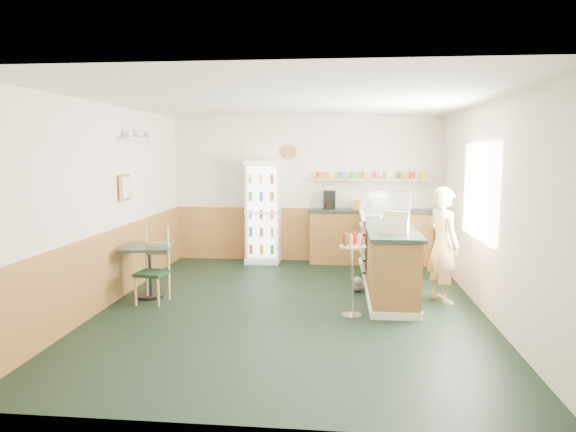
# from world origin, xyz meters

# --- Properties ---
(ground) EXTENTS (6.00, 6.00, 0.00)m
(ground) POSITION_xyz_m (0.00, 0.00, 0.00)
(ground) COLOR black
(ground) RESTS_ON ground
(room_envelope) EXTENTS (5.04, 6.02, 2.72)m
(room_envelope) POSITION_xyz_m (-0.23, 0.73, 1.52)
(room_envelope) COLOR beige
(room_envelope) RESTS_ON ground
(service_counter) EXTENTS (0.68, 3.01, 1.01)m
(service_counter) POSITION_xyz_m (1.35, 1.07, 0.46)
(service_counter) COLOR #AB7237
(service_counter) RESTS_ON ground
(back_counter) EXTENTS (2.24, 0.42, 1.69)m
(back_counter) POSITION_xyz_m (1.19, 2.80, 0.55)
(back_counter) COLOR #AB7237
(back_counter) RESTS_ON ground
(drinks_fridge) EXTENTS (0.63, 0.53, 1.90)m
(drinks_fridge) POSITION_xyz_m (-0.77, 2.74, 0.95)
(drinks_fridge) COLOR white
(drinks_fridge) RESTS_ON ground
(display_case) EXTENTS (0.78, 0.41, 0.44)m
(display_case) POSITION_xyz_m (1.35, 1.60, 1.23)
(display_case) COLOR silver
(display_case) RESTS_ON service_counter
(cash_register) EXTENTS (0.43, 0.44, 0.21)m
(cash_register) POSITION_xyz_m (1.35, 0.14, 1.11)
(cash_register) COLOR #EFE1C5
(cash_register) RESTS_ON service_counter
(shopkeeper) EXTENTS (0.56, 0.64, 1.59)m
(shopkeeper) POSITION_xyz_m (2.05, 0.48, 0.80)
(shopkeeper) COLOR tan
(shopkeeper) RESTS_ON ground
(condiment_stand) EXTENTS (0.34, 0.34, 1.05)m
(condiment_stand) POSITION_xyz_m (0.80, -0.28, 0.68)
(condiment_stand) COLOR silver
(condiment_stand) RESTS_ON ground
(newspaper_rack) EXTENTS (0.09, 0.47, 0.94)m
(newspaper_rack) POSITION_xyz_m (0.99, 1.22, 0.69)
(newspaper_rack) COLOR black
(newspaper_rack) RESTS_ON ground
(cafe_table) EXTENTS (0.76, 0.76, 0.75)m
(cafe_table) POSITION_xyz_m (-2.05, 0.27, 0.53)
(cafe_table) COLOR black
(cafe_table) RESTS_ON ground
(cafe_chair) EXTENTS (0.43, 0.43, 1.04)m
(cafe_chair) POSITION_xyz_m (-1.91, 0.10, 0.54)
(cafe_chair) COLOR black
(cafe_chair) RESTS_ON ground
(dog_doorstop) EXTENTS (0.20, 0.26, 0.24)m
(dog_doorstop) POSITION_xyz_m (0.91, 0.87, 0.12)
(dog_doorstop) COLOR gray
(dog_doorstop) RESTS_ON ground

